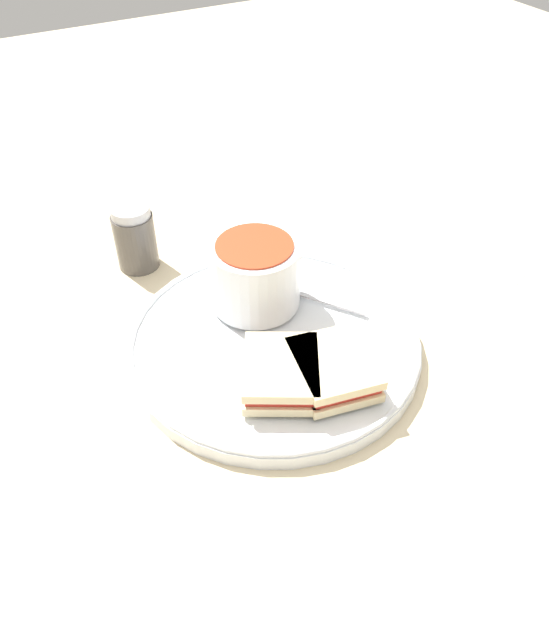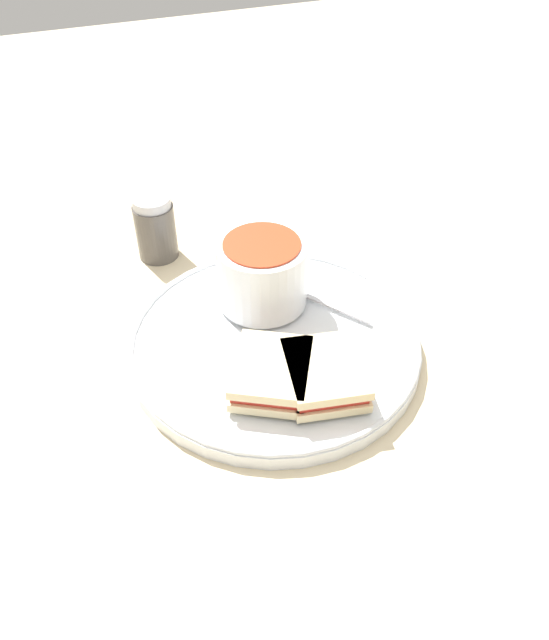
# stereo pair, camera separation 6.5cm
# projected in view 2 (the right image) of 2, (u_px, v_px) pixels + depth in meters

# --- Properties ---
(ground_plane) EXTENTS (2.40, 2.40, 0.00)m
(ground_plane) POSITION_uv_depth(u_px,v_px,m) (274.00, 349.00, 0.68)
(ground_plane) COLOR beige
(plate) EXTENTS (0.31, 0.31, 0.02)m
(plate) POSITION_uv_depth(u_px,v_px,m) (274.00, 342.00, 0.67)
(plate) COLOR white
(plate) RESTS_ON ground_plane
(soup_bowl) EXTENTS (0.10, 0.10, 0.08)m
(soup_bowl) POSITION_uv_depth(u_px,v_px,m) (262.00, 272.00, 0.68)
(soup_bowl) COLOR white
(soup_bowl) RESTS_ON plate
(spoon) EXTENTS (0.10, 0.08, 0.01)m
(spoon) POSITION_uv_depth(u_px,v_px,m) (300.00, 291.00, 0.71)
(spoon) COLOR silver
(spoon) RESTS_ON plate
(sandwich_half_near) EXTENTS (0.11, 0.11, 0.03)m
(sandwich_half_near) POSITION_uv_depth(u_px,v_px,m) (272.00, 373.00, 0.60)
(sandwich_half_near) COLOR beige
(sandwich_half_near) RESTS_ON plate
(sandwich_half_far) EXTENTS (0.10, 0.09, 0.03)m
(sandwich_half_far) POSITION_uv_depth(u_px,v_px,m) (325.00, 374.00, 0.60)
(sandwich_half_far) COLOR beige
(sandwich_half_far) RESTS_ON plate
(salt_shaker) EXTENTS (0.05, 0.05, 0.08)m
(salt_shaker) POSITION_uv_depth(u_px,v_px,m) (155.00, 228.00, 0.78)
(salt_shaker) COLOR #4C4742
(salt_shaker) RESTS_ON ground_plane
(menu_sheet) EXTENTS (0.32, 0.32, 0.00)m
(menu_sheet) POSITION_uv_depth(u_px,v_px,m) (481.00, 241.00, 0.83)
(menu_sheet) COLOR white
(menu_sheet) RESTS_ON ground_plane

